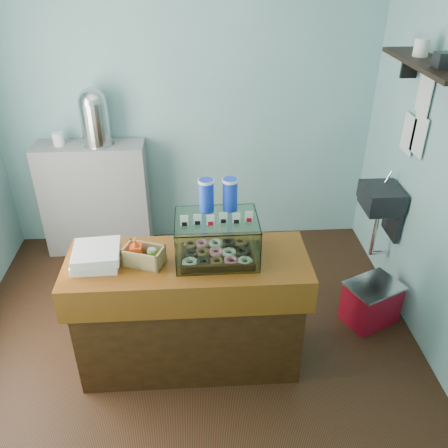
{
  "coord_description": "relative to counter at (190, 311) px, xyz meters",
  "views": [
    {
      "loc": [
        0.08,
        -2.79,
        2.69
      ],
      "look_at": [
        0.25,
        -0.15,
        1.1
      ],
      "focal_mm": 38.0,
      "sensor_mm": 36.0,
      "label": 1
    }
  ],
  "objects": [
    {
      "name": "condiment_crate",
      "position": [
        -0.28,
        -0.02,
        0.51
      ],
      "size": [
        0.29,
        0.23,
        0.18
      ],
      "rotation": [
        0.0,
        0.0,
        -0.35
      ],
      "color": "tan",
      "rests_on": "counter"
    },
    {
      "name": "coffee_urn",
      "position": [
        -0.8,
        1.57,
        0.91
      ],
      "size": [
        0.28,
        0.28,
        0.51
      ],
      "color": "silver",
      "rests_on": "back_shelf"
    },
    {
      "name": "ground",
      "position": [
        0.0,
        0.25,
        -0.46
      ],
      "size": [
        3.5,
        3.5,
        0.0
      ],
      "primitive_type": "plane",
      "color": "black",
      "rests_on": "ground"
    },
    {
      "name": "red_cooler",
      "position": [
        1.45,
        0.33,
        -0.28
      ],
      "size": [
        0.5,
        0.46,
        0.36
      ],
      "rotation": [
        0.0,
        0.0,
        0.43
      ],
      "color": "#A80D21",
      "rests_on": "ground"
    },
    {
      "name": "display_case",
      "position": [
        0.2,
        0.05,
        0.6
      ],
      "size": [
        0.53,
        0.39,
        0.51
      ],
      "rotation": [
        0.0,
        0.0,
        0.01
      ],
      "color": "black",
      "rests_on": "counter"
    },
    {
      "name": "pastry_boxes",
      "position": [
        -0.58,
        -0.0,
        0.5
      ],
      "size": [
        0.32,
        0.32,
        0.12
      ],
      "rotation": [
        0.0,
        0.0,
        0.03
      ],
      "color": "white",
      "rests_on": "counter"
    },
    {
      "name": "room_shell",
      "position": [
        0.03,
        0.26,
        1.25
      ],
      "size": [
        3.54,
        3.04,
        2.82
      ],
      "color": "#79AFB1",
      "rests_on": "ground"
    },
    {
      "name": "back_shelf",
      "position": [
        -0.9,
        1.57,
        0.09
      ],
      "size": [
        1.0,
        0.32,
        1.1
      ],
      "primitive_type": "cube",
      "color": "gray",
      "rests_on": "ground"
    },
    {
      "name": "counter",
      "position": [
        0.0,
        0.0,
        0.0
      ],
      "size": [
        1.6,
        0.6,
        0.9
      ],
      "color": "#42230C",
      "rests_on": "ground"
    }
  ]
}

